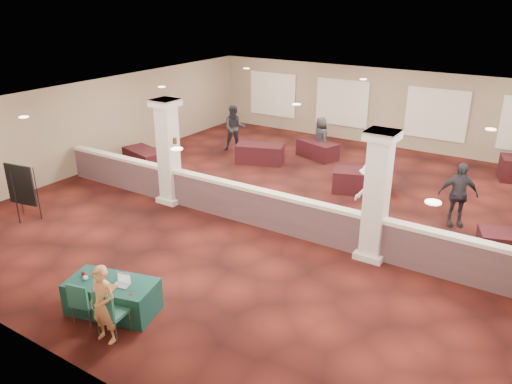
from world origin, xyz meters
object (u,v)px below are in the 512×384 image
Objects in this scene: woman at (103,305)px; attendee_d at (320,138)px; far_table_back_left at (260,154)px; attendee_c at (458,194)px; far_table_front_center at (362,181)px; attendee_a at (235,128)px; conf_chair_main at (109,310)px; far_table_front_left at (144,159)px; attendee_b at (371,196)px; easel_board at (21,185)px; far_table_back_center at (318,150)px; conf_chair_side at (83,299)px; near_table at (113,297)px.

attendee_d reaches higher than woman.
far_table_back_left is 0.96× the size of attendee_c.
far_table_front_center is 0.98× the size of attendee_a.
woman reaches higher than far_table_back_left.
far_table_back_left is at bearing 98.90° from conf_chair_main.
far_table_front_center is at bearing 14.77° from far_table_front_left.
attendee_b reaches higher than far_table_back_left.
conf_chair_main is 7.49m from attendee_b.
easel_board is at bearing -134.59° from attendee_a.
far_table_back_center is (4.88, 4.52, -0.02)m from far_table_front_left.
woman is 9.98m from far_table_front_left.
attendee_c reaches higher than conf_chair_main.
attendee_c reaches higher than far_table_front_left.
attendee_b is at bearing -168.62° from attendee_c.
attendee_b is 1.19× the size of attendee_d.
attendee_b is (3.13, 7.09, 0.39)m from conf_chair_side.
far_table_back_left is at bearing 89.00° from conf_chair_side.
conf_chair_main is 0.64× the size of woman.
far_table_front_left is at bearing 122.59° from conf_chair_main.
far_table_back_center is (4.48, 9.69, -0.73)m from easel_board.
far_table_back_left is at bearing 40.37° from far_table_front_left.
attendee_a is (-6.12, 1.58, 0.56)m from far_table_front_center.
attendee_d is (-1.55, 12.26, 0.02)m from woman.
attendee_c is (1.95, 1.50, -0.03)m from attendee_b.
woman is 0.85× the size of attendee_c.
far_table_back_center is 0.87× the size of attendee_a.
near_table is 1.11× the size of far_table_back_center.
conf_chair_main is 9.60m from far_table_front_center.
far_table_front_left is 7.95m from far_table_front_center.
conf_chair_side reaches higher than far_table_front_center.
attendee_c is at bearing -176.94° from attendee_d.
near_table is 0.97× the size of attendee_a.
near_table is 0.98× the size of attendee_c.
near_table is at bearing 126.75° from conf_chair_main.
attendee_c is (4.33, 8.70, 0.14)m from woman.
easel_board is (-5.31, 2.31, 0.50)m from conf_chair_side.
attendee_a reaches higher than far_table_front_left.
attendee_c is (4.32, 8.59, 0.32)m from conf_chair_main.
easel_board is at bearing -175.11° from attendee_c.
far_table_front_left is 0.92× the size of attendee_a.
conf_chair_side is at bearing -106.52° from attendee_a.
easel_board is at bearing -114.80° from far_table_back_center.
woman is (6.06, -2.43, -0.28)m from easel_board.
near_table is at bearing -82.10° from attendee_b.
easel_board is 0.88× the size of attendee_b.
conf_chair_side is 5.82m from easel_board.
attendee_b is 6.41m from attendee_d.
attendee_a is 3.51m from attendee_d.
far_table_front_left is (-5.72, 7.48, -0.20)m from conf_chair_side.
far_table_front_center is at bearing -51.48° from attendee_a.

